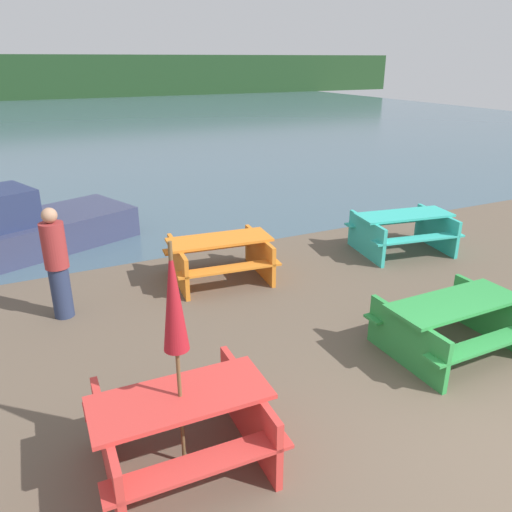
{
  "coord_description": "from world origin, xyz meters",
  "views": [
    {
      "loc": [
        -3.95,
        -2.06,
        3.63
      ],
      "look_at": [
        -0.88,
        4.24,
        0.85
      ],
      "focal_mm": 35.0,
      "sensor_mm": 36.0,
      "label": 1
    }
  ],
  "objects": [
    {
      "name": "far_treeline",
      "position": [
        0.0,
        51.87,
        2.0
      ],
      "size": [
        80.0,
        1.6,
        4.0
      ],
      "color": "#1E3D1E",
      "rests_on": "water"
    },
    {
      "name": "picnic_table_teal",
      "position": [
        2.81,
        5.14,
        0.48
      ],
      "size": [
        2.08,
        1.66,
        0.79
      ],
      "rotation": [
        0.0,
        0.0,
        -0.16
      ],
      "color": "#33B7A8",
      "rests_on": "ground_plane"
    },
    {
      "name": "umbrella_crimson",
      "position": [
        -2.93,
        1.61,
        1.74
      ],
      "size": [
        0.23,
        0.23,
        2.27
      ],
      "color": "brown",
      "rests_on": "ground_plane"
    },
    {
      "name": "picnic_table_green",
      "position": [
        0.88,
        1.98,
        0.44
      ],
      "size": [
        1.82,
        1.39,
        0.73
      ],
      "rotation": [
        0.0,
        0.0,
        0.01
      ],
      "color": "green",
      "rests_on": "ground_plane"
    },
    {
      "name": "person",
      "position": [
        -3.62,
        5.23,
        0.85
      ],
      "size": [
        0.34,
        0.34,
        1.7
      ],
      "color": "#283351",
      "rests_on": "ground_plane"
    },
    {
      "name": "picnic_table_orange",
      "position": [
        -0.98,
        5.48,
        0.45
      ],
      "size": [
        1.89,
        1.55,
        0.75
      ],
      "rotation": [
        0.0,
        0.0,
        -0.1
      ],
      "color": "orange",
      "rests_on": "ground_plane"
    },
    {
      "name": "water",
      "position": [
        0.0,
        31.87,
        -0.0
      ],
      "size": [
        60.0,
        50.0,
        0.0
      ],
      "color": "#425B6B",
      "rests_on": "ground_plane"
    },
    {
      "name": "picnic_table_red",
      "position": [
        -2.93,
        1.61,
        0.47
      ],
      "size": [
        1.68,
        1.43,
        0.78
      ],
      "rotation": [
        0.0,
        0.0,
        -0.03
      ],
      "color": "red",
      "rests_on": "ground_plane"
    },
    {
      "name": "boat",
      "position": [
        -4.16,
        8.38,
        0.49
      ],
      "size": [
        4.59,
        3.12,
        1.34
      ],
      "rotation": [
        0.0,
        0.0,
        0.37
      ],
      "color": "#333856",
      "rests_on": "water"
    }
  ]
}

